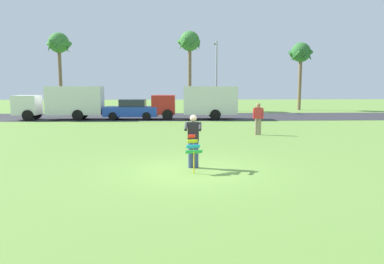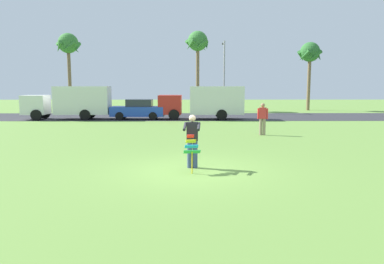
{
  "view_description": "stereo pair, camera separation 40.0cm",
  "coord_description": "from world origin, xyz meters",
  "px_view_note": "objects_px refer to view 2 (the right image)",
  "views": [
    {
      "loc": [
        -0.44,
        -11.31,
        2.66
      ],
      "look_at": [
        0.09,
        1.39,
        1.05
      ],
      "focal_mm": 34.25,
      "sensor_mm": 36.0,
      "label": 1
    },
    {
      "loc": [
        -0.04,
        -11.32,
        2.66
      ],
      "look_at": [
        0.09,
        1.39,
        1.05
      ],
      "focal_mm": 34.25,
      "sensor_mm": 36.0,
      "label": 2
    }
  ],
  "objects_px": {
    "parked_car_blue": "(138,110)",
    "palm_tree_right_near": "(198,44)",
    "kite_held": "(191,148)",
    "palm_tree_centre_far": "(310,55)",
    "person_walker_near": "(263,118)",
    "parked_truck_white_box": "(72,102)",
    "parked_truck_red_cab": "(206,102)",
    "palm_tree_left_near": "(68,46)",
    "streetlight_pole": "(224,72)",
    "person_kite_flyer": "(192,139)"
  },
  "relations": [
    {
      "from": "parked_truck_white_box",
      "to": "palm_tree_right_near",
      "type": "relative_size",
      "value": 0.8
    },
    {
      "from": "person_kite_flyer",
      "to": "palm_tree_left_near",
      "type": "height_order",
      "value": "palm_tree_left_near"
    },
    {
      "from": "palm_tree_right_near",
      "to": "person_kite_flyer",
      "type": "bearing_deg",
      "value": -91.8
    },
    {
      "from": "person_kite_flyer",
      "to": "person_walker_near",
      "type": "relative_size",
      "value": 1.0
    },
    {
      "from": "parked_truck_red_cab",
      "to": "streetlight_pole",
      "type": "relative_size",
      "value": 0.96
    },
    {
      "from": "parked_car_blue",
      "to": "palm_tree_right_near",
      "type": "relative_size",
      "value": 0.5
    },
    {
      "from": "parked_truck_red_cab",
      "to": "palm_tree_centre_far",
      "type": "relative_size",
      "value": 0.92
    },
    {
      "from": "palm_tree_centre_far",
      "to": "streetlight_pole",
      "type": "relative_size",
      "value": 1.05
    },
    {
      "from": "kite_held",
      "to": "parked_truck_white_box",
      "type": "height_order",
      "value": "parked_truck_white_box"
    },
    {
      "from": "palm_tree_left_near",
      "to": "parked_car_blue",
      "type": "bearing_deg",
      "value": -49.89
    },
    {
      "from": "palm_tree_left_near",
      "to": "palm_tree_right_near",
      "type": "relative_size",
      "value": 0.97
    },
    {
      "from": "parked_truck_white_box",
      "to": "parked_truck_red_cab",
      "type": "bearing_deg",
      "value": 0.01
    },
    {
      "from": "kite_held",
      "to": "parked_car_blue",
      "type": "relative_size",
      "value": 0.27
    },
    {
      "from": "parked_truck_red_cab",
      "to": "person_walker_near",
      "type": "height_order",
      "value": "parked_truck_red_cab"
    },
    {
      "from": "kite_held",
      "to": "palm_tree_left_near",
      "type": "height_order",
      "value": "palm_tree_left_near"
    },
    {
      "from": "streetlight_pole",
      "to": "parked_car_blue",
      "type": "bearing_deg",
      "value": -136.35
    },
    {
      "from": "person_kite_flyer",
      "to": "palm_tree_right_near",
      "type": "relative_size",
      "value": 0.21
    },
    {
      "from": "parked_truck_white_box",
      "to": "palm_tree_left_near",
      "type": "bearing_deg",
      "value": 108.51
    },
    {
      "from": "person_walker_near",
      "to": "palm_tree_right_near",
      "type": "bearing_deg",
      "value": 98.58
    },
    {
      "from": "palm_tree_left_near",
      "to": "palm_tree_right_near",
      "type": "xyz_separation_m",
      "value": [
        13.65,
        0.15,
        0.24
      ]
    },
    {
      "from": "person_walker_near",
      "to": "parked_car_blue",
      "type": "bearing_deg",
      "value": 130.0
    },
    {
      "from": "parked_car_blue",
      "to": "palm_tree_left_near",
      "type": "height_order",
      "value": "palm_tree_left_near"
    },
    {
      "from": "kite_held",
      "to": "parked_car_blue",
      "type": "distance_m",
      "value": 18.59
    },
    {
      "from": "parked_truck_white_box",
      "to": "parked_car_blue",
      "type": "distance_m",
      "value": 5.25
    },
    {
      "from": "kite_held",
      "to": "palm_tree_right_near",
      "type": "height_order",
      "value": "palm_tree_right_near"
    },
    {
      "from": "kite_held",
      "to": "palm_tree_centre_far",
      "type": "height_order",
      "value": "palm_tree_centre_far"
    },
    {
      "from": "parked_car_blue",
      "to": "person_kite_flyer",
      "type": "bearing_deg",
      "value": -76.73
    },
    {
      "from": "palm_tree_left_near",
      "to": "palm_tree_right_near",
      "type": "height_order",
      "value": "palm_tree_right_near"
    },
    {
      "from": "person_kite_flyer",
      "to": "palm_tree_centre_far",
      "type": "xyz_separation_m",
      "value": [
        12.98,
        28.28,
        5.05
      ]
    },
    {
      "from": "palm_tree_left_near",
      "to": "person_walker_near",
      "type": "relative_size",
      "value": 4.72
    },
    {
      "from": "person_kite_flyer",
      "to": "palm_tree_right_near",
      "type": "distance_m",
      "value": 28.58
    },
    {
      "from": "person_kite_flyer",
      "to": "streetlight_pole",
      "type": "height_order",
      "value": "streetlight_pole"
    },
    {
      "from": "parked_car_blue",
      "to": "palm_tree_left_near",
      "type": "relative_size",
      "value": 0.52
    },
    {
      "from": "parked_car_blue",
      "to": "palm_tree_left_near",
      "type": "distance_m",
      "value": 14.69
    },
    {
      "from": "streetlight_pole",
      "to": "palm_tree_right_near",
      "type": "bearing_deg",
      "value": 127.73
    },
    {
      "from": "kite_held",
      "to": "streetlight_pole",
      "type": "distance_m",
      "value": 25.74
    },
    {
      "from": "kite_held",
      "to": "palm_tree_left_near",
      "type": "relative_size",
      "value": 0.14
    },
    {
      "from": "kite_held",
      "to": "palm_tree_centre_far",
      "type": "relative_size",
      "value": 0.16
    },
    {
      "from": "parked_truck_red_cab",
      "to": "palm_tree_right_near",
      "type": "xyz_separation_m",
      "value": [
        -0.42,
        10.4,
        5.6
      ]
    },
    {
      "from": "parked_car_blue",
      "to": "palm_tree_right_near",
      "type": "xyz_separation_m",
      "value": [
        5.01,
        10.4,
        6.24
      ]
    },
    {
      "from": "kite_held",
      "to": "streetlight_pole",
      "type": "xyz_separation_m",
      "value": [
        3.41,
        25.3,
        3.23
      ]
    },
    {
      "from": "palm_tree_centre_far",
      "to": "parked_truck_red_cab",
      "type": "bearing_deg",
      "value": -137.36
    },
    {
      "from": "person_walker_near",
      "to": "parked_truck_red_cab",
      "type": "bearing_deg",
      "value": 105.18
    },
    {
      "from": "parked_truck_red_cab",
      "to": "palm_tree_left_near",
      "type": "xyz_separation_m",
      "value": [
        -14.07,
        10.25,
        5.36
      ]
    },
    {
      "from": "palm_tree_right_near",
      "to": "palm_tree_left_near",
      "type": "bearing_deg",
      "value": -179.38
    },
    {
      "from": "palm_tree_centre_far",
      "to": "person_walker_near",
      "type": "bearing_deg",
      "value": -114.11
    },
    {
      "from": "parked_truck_white_box",
      "to": "palm_tree_right_near",
      "type": "height_order",
      "value": "palm_tree_right_near"
    },
    {
      "from": "palm_tree_left_near",
      "to": "palm_tree_centre_far",
      "type": "height_order",
      "value": "palm_tree_left_near"
    },
    {
      "from": "kite_held",
      "to": "person_kite_flyer",
      "type": "bearing_deg",
      "value": 87.08
    },
    {
      "from": "person_walker_near",
      "to": "streetlight_pole",
      "type": "bearing_deg",
      "value": 91.73
    }
  ]
}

